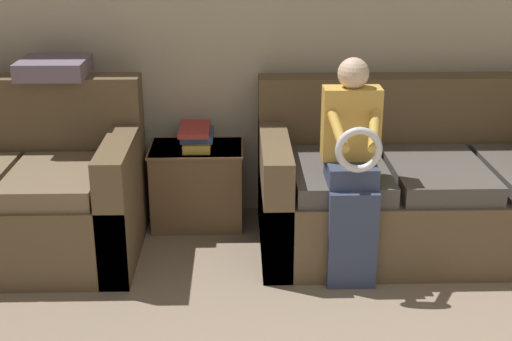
# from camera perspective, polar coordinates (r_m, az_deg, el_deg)

# --- Properties ---
(wall_back) EXTENTS (7.40, 0.06, 2.55)m
(wall_back) POSITION_cam_1_polar(r_m,az_deg,el_deg) (4.50, 7.18, 12.37)
(wall_back) COLOR beige
(wall_back) RESTS_ON ground_plane
(couch_main) EXTENTS (1.99, 1.00, 0.93)m
(couch_main) POSITION_cam_1_polar(r_m,az_deg,el_deg) (4.31, 13.64, -1.48)
(couch_main) COLOR brown
(couch_main) RESTS_ON ground_plane
(couch_side) EXTENTS (1.36, 0.91, 0.97)m
(couch_side) POSITION_cam_1_polar(r_m,az_deg,el_deg) (4.27, -18.49, -1.99)
(couch_side) COLOR brown
(couch_side) RESTS_ON ground_plane
(child_left_seated) EXTENTS (0.30, 0.37, 1.17)m
(child_left_seated) POSITION_cam_1_polar(r_m,az_deg,el_deg) (3.70, 7.69, 0.58)
(child_left_seated) COLOR #384260
(child_left_seated) RESTS_ON ground_plane
(side_shelf) EXTENTS (0.58, 0.41, 0.50)m
(side_shelf) POSITION_cam_1_polar(r_m,az_deg,el_deg) (4.46, -4.72, -1.09)
(side_shelf) COLOR brown
(side_shelf) RESTS_ON ground_plane
(book_stack) EXTENTS (0.20, 0.33, 0.13)m
(book_stack) POSITION_cam_1_polar(r_m,az_deg,el_deg) (4.37, -4.77, 2.72)
(book_stack) COLOR gold
(book_stack) RESTS_ON side_shelf
(throw_pillow) EXTENTS (0.38, 0.38, 0.10)m
(throw_pillow) POSITION_cam_1_polar(r_m,az_deg,el_deg) (4.31, -15.86, 7.93)
(throw_pillow) COLOR slate
(throw_pillow) RESTS_ON couch_side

